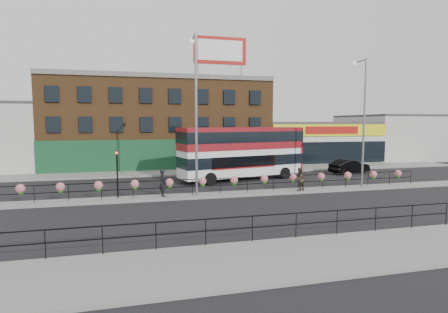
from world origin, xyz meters
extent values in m
plane|color=black|center=(0.00, 0.00, 0.00)|extent=(120.00, 120.00, 0.00)
cube|color=gray|center=(0.00, -12.00, 0.07)|extent=(60.00, 4.00, 0.15)
cube|color=gray|center=(0.00, 12.00, 0.07)|extent=(60.00, 4.00, 0.15)
cube|color=gray|center=(0.00, 0.00, 0.07)|extent=(60.00, 1.60, 0.15)
cube|color=gold|center=(0.00, -9.70, 0.01)|extent=(60.00, 0.10, 0.01)
cube|color=gold|center=(0.00, -9.88, 0.01)|extent=(60.00, 0.10, 0.01)
cube|color=brown|center=(-4.00, 20.00, 5.00)|extent=(25.00, 12.00, 10.00)
cube|color=#3F3F42|center=(-4.00, 20.00, 10.15)|extent=(25.00, 12.00, 0.30)
cube|color=#144827|center=(-4.00, 13.92, 1.70)|extent=(25.00, 0.25, 3.40)
cube|color=silver|center=(16.00, 20.00, 2.50)|extent=(15.00, 12.00, 5.00)
cube|color=#3F3F42|center=(16.00, 20.00, 5.15)|extent=(15.00, 12.00, 0.30)
cube|color=yellow|center=(16.00, 13.92, 4.30)|extent=(15.00, 0.25, 1.40)
cube|color=#A1130E|center=(16.00, 13.80, 4.30)|extent=(7.00, 0.10, 0.90)
cube|color=black|center=(16.00, 13.92, 1.60)|extent=(15.00, 0.25, 2.60)
cube|color=#B7B7B1|center=(30.75, 20.00, 3.00)|extent=(14.50, 12.00, 6.00)
cube|color=#3F3F42|center=(30.75, 20.00, 6.15)|extent=(14.50, 12.00, 0.30)
cube|color=#A1130E|center=(2.50, 15.00, 13.20)|extent=(6.00, 0.25, 3.00)
cube|color=white|center=(2.50, 14.86, 13.20)|extent=(5.10, 0.04, 2.25)
cylinder|color=slate|center=(0.00, 15.00, 11.00)|extent=(0.12, 0.12, 1.40)
cylinder|color=slate|center=(5.00, 15.00, 11.00)|extent=(0.12, 0.12, 1.40)
cube|color=black|center=(0.00, 0.00, 1.25)|extent=(30.00, 0.05, 0.05)
cube|color=black|center=(0.00, 0.00, 0.76)|extent=(30.00, 0.05, 0.05)
cylinder|color=black|center=(-13.00, 0.00, 0.70)|extent=(0.04, 0.04, 1.10)
cylinder|color=black|center=(-11.00, 0.00, 0.70)|extent=(0.04, 0.04, 1.10)
cylinder|color=black|center=(-9.00, 0.00, 0.70)|extent=(0.04, 0.04, 1.10)
cylinder|color=black|center=(-7.00, 0.00, 0.70)|extent=(0.04, 0.04, 1.10)
cylinder|color=black|center=(-5.00, 0.00, 0.70)|extent=(0.04, 0.04, 1.10)
cylinder|color=black|center=(-3.00, 0.00, 0.70)|extent=(0.04, 0.04, 1.10)
cylinder|color=black|center=(-1.00, 0.00, 0.70)|extent=(0.04, 0.04, 1.10)
cylinder|color=black|center=(1.00, 0.00, 0.70)|extent=(0.04, 0.04, 1.10)
cylinder|color=black|center=(3.00, 0.00, 0.70)|extent=(0.04, 0.04, 1.10)
cylinder|color=black|center=(5.00, 0.00, 0.70)|extent=(0.04, 0.04, 1.10)
cylinder|color=black|center=(7.00, 0.00, 0.70)|extent=(0.04, 0.04, 1.10)
cylinder|color=black|center=(9.00, 0.00, 0.70)|extent=(0.04, 0.04, 1.10)
cylinder|color=black|center=(11.00, 0.00, 0.70)|extent=(0.04, 0.04, 1.10)
cylinder|color=black|center=(13.00, 0.00, 0.70)|extent=(0.04, 0.04, 1.10)
cylinder|color=black|center=(15.00, 0.00, 0.70)|extent=(0.04, 0.04, 1.10)
sphere|color=#C36770|center=(-13.75, 0.00, 1.10)|extent=(0.56, 0.56, 0.56)
sphere|color=#265E1A|center=(-13.75, 0.00, 0.87)|extent=(0.36, 0.36, 0.36)
sphere|color=#C36770|center=(-11.46, 0.00, 1.10)|extent=(0.56, 0.56, 0.56)
sphere|color=#265E1A|center=(-11.46, 0.00, 0.87)|extent=(0.36, 0.36, 0.36)
sphere|color=#C36770|center=(-9.17, 0.00, 1.10)|extent=(0.56, 0.56, 0.56)
sphere|color=#265E1A|center=(-9.17, 0.00, 0.87)|extent=(0.36, 0.36, 0.36)
sphere|color=#C36770|center=(-6.88, 0.00, 1.10)|extent=(0.56, 0.56, 0.56)
sphere|color=#265E1A|center=(-6.88, 0.00, 0.87)|extent=(0.36, 0.36, 0.36)
sphere|color=#C36770|center=(-4.58, 0.00, 1.10)|extent=(0.56, 0.56, 0.56)
sphere|color=#265E1A|center=(-4.58, 0.00, 0.87)|extent=(0.36, 0.36, 0.36)
sphere|color=#C36770|center=(-2.29, 0.00, 1.10)|extent=(0.56, 0.56, 0.56)
sphere|color=#265E1A|center=(-2.29, 0.00, 0.87)|extent=(0.36, 0.36, 0.36)
sphere|color=#C36770|center=(0.00, 0.00, 1.10)|extent=(0.56, 0.56, 0.56)
sphere|color=#265E1A|center=(0.00, 0.00, 0.87)|extent=(0.36, 0.36, 0.36)
sphere|color=#C36770|center=(2.29, 0.00, 1.10)|extent=(0.56, 0.56, 0.56)
sphere|color=#265E1A|center=(2.29, 0.00, 0.87)|extent=(0.36, 0.36, 0.36)
sphere|color=#C36770|center=(4.58, 0.00, 1.10)|extent=(0.56, 0.56, 0.56)
sphere|color=#265E1A|center=(4.58, 0.00, 0.87)|extent=(0.36, 0.36, 0.36)
sphere|color=#C36770|center=(6.88, 0.00, 1.10)|extent=(0.56, 0.56, 0.56)
sphere|color=#265E1A|center=(6.88, 0.00, 0.87)|extent=(0.36, 0.36, 0.36)
sphere|color=#C36770|center=(9.17, 0.00, 1.10)|extent=(0.56, 0.56, 0.56)
sphere|color=#265E1A|center=(9.17, 0.00, 0.87)|extent=(0.36, 0.36, 0.36)
sphere|color=#C36770|center=(11.46, 0.00, 1.10)|extent=(0.56, 0.56, 0.56)
sphere|color=#265E1A|center=(11.46, 0.00, 0.87)|extent=(0.36, 0.36, 0.36)
sphere|color=#C36770|center=(13.75, 0.00, 1.10)|extent=(0.56, 0.56, 0.56)
sphere|color=#265E1A|center=(13.75, 0.00, 0.87)|extent=(0.36, 0.36, 0.36)
cube|color=black|center=(-2.00, -10.10, 1.25)|extent=(20.00, 0.05, 0.05)
cube|color=black|center=(-2.00, -10.10, 0.76)|extent=(20.00, 0.05, 0.05)
cylinder|color=black|center=(-10.00, -10.10, 0.70)|extent=(0.04, 0.04, 1.10)
cylinder|color=black|center=(-8.00, -10.10, 0.70)|extent=(0.04, 0.04, 1.10)
cylinder|color=black|center=(-6.00, -10.10, 0.70)|extent=(0.04, 0.04, 1.10)
cylinder|color=black|center=(-4.00, -10.10, 0.70)|extent=(0.04, 0.04, 1.10)
cylinder|color=black|center=(-2.00, -10.10, 0.70)|extent=(0.04, 0.04, 1.10)
cylinder|color=black|center=(0.00, -10.10, 0.70)|extent=(0.04, 0.04, 1.10)
cylinder|color=black|center=(2.00, -10.10, 0.70)|extent=(0.04, 0.04, 1.10)
cylinder|color=black|center=(4.00, -10.10, 0.70)|extent=(0.04, 0.04, 1.10)
cylinder|color=black|center=(6.00, -10.10, 0.70)|extent=(0.04, 0.04, 1.10)
cylinder|color=black|center=(8.00, -10.10, 0.70)|extent=(0.04, 0.04, 1.10)
cube|color=white|center=(2.57, 6.49, 2.54)|extent=(11.94, 5.28, 4.24)
cube|color=maroon|center=(2.57, 6.49, 3.76)|extent=(12.02, 5.35, 1.91)
cube|color=black|center=(2.57, 6.49, 1.80)|extent=(12.04, 5.37, 0.95)
cube|color=black|center=(2.57, 6.49, 3.92)|extent=(12.07, 5.40, 0.95)
cube|color=maroon|center=(2.57, 6.49, 4.69)|extent=(11.94, 5.28, 0.13)
cube|color=maroon|center=(8.19, 7.83, 2.54)|extent=(0.82, 2.68, 4.24)
cube|color=#A1130E|center=(2.37, 5.06, 1.75)|extent=(6.19, 1.51, 1.06)
cylinder|color=black|center=(-0.83, 4.32, 0.53)|extent=(1.10, 0.55, 1.06)
cylinder|color=black|center=(-1.45, 6.90, 0.53)|extent=(1.10, 0.55, 1.06)
cylinder|color=black|center=(6.58, 6.09, 0.53)|extent=(1.10, 0.55, 1.06)
cylinder|color=black|center=(5.97, 8.67, 0.53)|extent=(1.10, 0.55, 1.06)
imported|color=black|center=(14.38, 7.61, 0.72)|extent=(3.42, 5.04, 1.44)
imported|color=black|center=(-5.02, 0.06, 1.09)|extent=(0.88, 0.75, 1.88)
imported|color=#3A2D20|center=(4.95, -0.28, 1.01)|extent=(1.33, 1.28, 1.71)
cylinder|color=slate|center=(-2.73, -0.18, 5.63)|extent=(0.18, 0.18, 10.96)
cylinder|color=slate|center=(-2.73, 0.64, 11.00)|extent=(0.11, 1.64, 0.11)
sphere|color=silver|center=(-2.73, 1.46, 10.95)|extent=(0.39, 0.39, 0.39)
cylinder|color=slate|center=(10.42, -0.03, 5.11)|extent=(0.16, 0.16, 9.92)
cylinder|color=slate|center=(10.42, 0.71, 9.97)|extent=(0.10, 1.49, 0.10)
sphere|color=silver|center=(10.42, 1.46, 9.92)|extent=(0.36, 0.36, 0.36)
cylinder|color=black|center=(-8.00, 0.40, 1.75)|extent=(0.10, 0.10, 3.20)
imported|color=black|center=(-8.00, 0.40, 3.35)|extent=(0.15, 0.18, 0.90)
sphere|color=#FF190C|center=(-8.00, 0.28, 3.17)|extent=(0.14, 0.14, 0.14)
camera|label=1|loc=(-6.60, -23.75, 5.14)|focal=28.00mm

